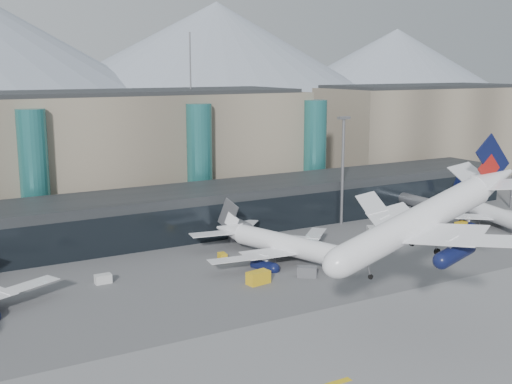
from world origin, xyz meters
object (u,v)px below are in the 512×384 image
veh_b (222,256)px  veh_e (461,225)px  veh_a (103,279)px  veh_c (307,272)px  jet_parked_right (483,206)px  lightmast_mid (343,164)px  hero_jet (432,209)px  veh_g (382,230)px  veh_d (371,231)px  veh_h (258,278)px  jet_parked_mid (274,236)px

veh_b → veh_e: veh_e is taller
veh_a → veh_c: bearing=-23.6°
jet_parked_right → veh_a: size_ratio=11.74×
veh_b → lightmast_mid: bearing=-64.8°
veh_b → hero_jet: bearing=-160.2°
lightmast_mid → veh_g: size_ratio=9.54×
hero_jet → veh_b: 49.17m
lightmast_mid → jet_parked_right: bearing=-27.3°
veh_d → veh_e: bearing=-77.7°
lightmast_mid → veh_c: size_ratio=7.42×
jet_parked_right → veh_g: size_ratio=12.32×
veh_e → veh_h: (-59.89, -10.10, 0.29)m
hero_jet → veh_e: 65.43m
veh_b → veh_h: bearing=-175.5°
jet_parked_mid → veh_c: 13.54m
veh_c → veh_g: size_ratio=1.29×
jet_parked_right → veh_b: bearing=101.3°
veh_h → jet_parked_mid: bearing=40.5°
veh_a → veh_b: 24.31m
hero_jet → veh_c: (-1.20, 28.25, -16.89)m
hero_jet → veh_g: (30.89, 45.53, -17.06)m
hero_jet → veh_b: size_ratio=15.89×
veh_a → jet_parked_right: bearing=-0.5°
veh_c → veh_d: bearing=67.4°
veh_c → veh_g: bearing=64.8°
jet_parked_mid → jet_parked_right: jet_parked_mid is taller
jet_parked_mid → hero_jet: bearing=161.9°
lightmast_mid → veh_g: 18.02m
veh_c → veh_g: veh_c is taller
lightmast_mid → hero_jet: lightmast_mid is taller
jet_parked_mid → jet_parked_right: 58.67m
hero_jet → jet_parked_mid: hero_jet is taller
veh_b → veh_d: (37.57, 0.62, 0.25)m
veh_c → veh_g: (32.09, 17.28, -0.18)m
lightmast_mid → veh_c: lightmast_mid is taller
veh_g → veh_b: bearing=-94.9°
hero_jet → jet_parked_mid: (-0.29, 41.32, -13.48)m
jet_parked_mid → veh_b: bearing=50.0°
jet_parked_mid → veh_g: jet_parked_mid is taller
veh_b → jet_parked_mid: bearing=-103.8°
veh_b → veh_d: 37.58m
veh_b → jet_parked_right: bearing=-85.6°
jet_parked_right → veh_c: jet_parked_right is taller
jet_parked_mid → veh_a: 33.87m
veh_a → veh_g: 64.88m
jet_parked_mid → veh_a: bearing=68.8°
veh_b → veh_g: (40.61, 0.51, 0.13)m
hero_jet → veh_c: size_ratio=10.41×
jet_parked_mid → veh_g: size_ratio=13.40×
veh_a → veh_b: (24.21, 2.16, -0.14)m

